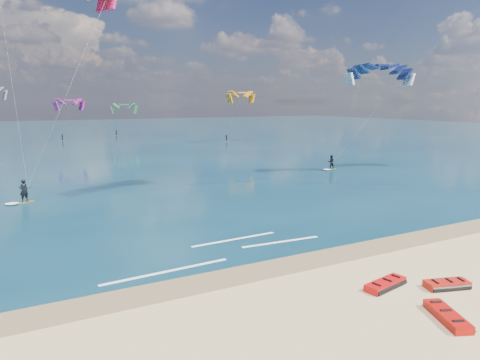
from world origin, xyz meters
The scene contains 10 objects.
ground centered at (0.00, 40.00, 0.00)m, with size 320.00×320.00×0.00m, color tan.
wet_sand_strip centered at (0.00, 3.00, 0.00)m, with size 320.00×2.40×0.01m, color brown.
sea centered at (0.00, 104.00, 0.02)m, with size 320.00×200.00×0.04m, color #0A2B3C.
packed_kite_left centered at (5.41, -1.63, 0.00)m, with size 2.60×1.10×0.40m, color red, non-canonical shape.
packed_kite_mid centered at (7.98, -3.01, 0.00)m, with size 2.31×1.15×0.42m, color red, non-canonical shape.
packed_kite_right centered at (5.29, -5.05, 0.00)m, with size 2.66×1.14×0.41m, color #BE0E08, non-canonical shape.
kitesurfer_main centered at (-7.85, 22.80, 10.67)m, with size 11.47×8.89×20.57m.
kitesurfer_far centered at (27.73, 25.30, 7.62)m, with size 9.56×7.83×14.56m.
shoreline_foam centered at (0.81, 6.39, 0.05)m, with size 14.09×3.64×0.01m.
distant_kites centered at (-6.62, 79.82, 5.12)m, with size 83.68×31.76×11.65m.
Camera 1 is at (-9.61, -15.45, 8.77)m, focal length 32.00 mm.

